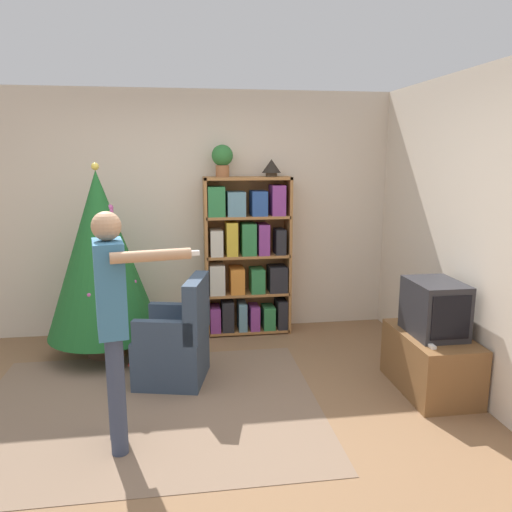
{
  "coord_description": "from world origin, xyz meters",
  "views": [
    {
      "loc": [
        -0.07,
        -3.35,
        1.93
      ],
      "look_at": [
        0.56,
        0.93,
        1.05
      ],
      "focal_mm": 35.0,
      "sensor_mm": 36.0,
      "label": 1
    }
  ],
  "objects_px": {
    "bookshelf": "(247,258)",
    "armchair": "(176,345)",
    "christmas_tree": "(101,255)",
    "table_lamp": "(271,167)",
    "television": "(435,308)",
    "standing_person": "(113,313)",
    "potted_plant": "(222,158)"
  },
  "relations": [
    {
      "from": "bookshelf",
      "to": "armchair",
      "type": "height_order",
      "value": "bookshelf"
    },
    {
      "from": "christmas_tree",
      "to": "table_lamp",
      "type": "xyz_separation_m",
      "value": [
        1.72,
        0.44,
        0.8
      ]
    },
    {
      "from": "television",
      "to": "armchair",
      "type": "height_order",
      "value": "television"
    },
    {
      "from": "christmas_tree",
      "to": "table_lamp",
      "type": "distance_m",
      "value": 1.95
    },
    {
      "from": "armchair",
      "to": "standing_person",
      "type": "distance_m",
      "value": 1.2
    },
    {
      "from": "christmas_tree",
      "to": "standing_person",
      "type": "xyz_separation_m",
      "value": [
        0.32,
        -1.64,
        -0.06
      ]
    },
    {
      "from": "christmas_tree",
      "to": "armchair",
      "type": "xyz_separation_m",
      "value": [
        0.69,
        -0.68,
        -0.68
      ]
    },
    {
      "from": "standing_person",
      "to": "table_lamp",
      "type": "distance_m",
      "value": 2.65
    },
    {
      "from": "christmas_tree",
      "to": "table_lamp",
      "type": "bearing_deg",
      "value": 14.29
    },
    {
      "from": "television",
      "to": "standing_person",
      "type": "bearing_deg",
      "value": -169.3
    },
    {
      "from": "standing_person",
      "to": "potted_plant",
      "type": "relative_size",
      "value": 4.84
    },
    {
      "from": "bookshelf",
      "to": "christmas_tree",
      "type": "distance_m",
      "value": 1.52
    },
    {
      "from": "bookshelf",
      "to": "christmas_tree",
      "type": "height_order",
      "value": "christmas_tree"
    },
    {
      "from": "christmas_tree",
      "to": "table_lamp",
      "type": "height_order",
      "value": "table_lamp"
    },
    {
      "from": "bookshelf",
      "to": "television",
      "type": "bearing_deg",
      "value": -50.4
    },
    {
      "from": "christmas_tree",
      "to": "potted_plant",
      "type": "bearing_deg",
      "value": 19.99
    },
    {
      "from": "television",
      "to": "potted_plant",
      "type": "distance_m",
      "value": 2.55
    },
    {
      "from": "television",
      "to": "christmas_tree",
      "type": "distance_m",
      "value": 3.03
    },
    {
      "from": "bookshelf",
      "to": "armchair",
      "type": "distance_m",
      "value": 1.44
    },
    {
      "from": "bookshelf",
      "to": "television",
      "type": "xyz_separation_m",
      "value": [
        1.33,
        -1.6,
        -0.12
      ]
    },
    {
      "from": "potted_plant",
      "to": "television",
      "type": "bearing_deg",
      "value": -45.73
    },
    {
      "from": "bookshelf",
      "to": "armchair",
      "type": "relative_size",
      "value": 1.85
    },
    {
      "from": "potted_plant",
      "to": "bookshelf",
      "type": "bearing_deg",
      "value": -2.47
    },
    {
      "from": "table_lamp",
      "to": "standing_person",
      "type": "bearing_deg",
      "value": -123.86
    },
    {
      "from": "christmas_tree",
      "to": "potted_plant",
      "type": "distance_m",
      "value": 1.56
    },
    {
      "from": "television",
      "to": "potted_plant",
      "type": "xyz_separation_m",
      "value": [
        -1.58,
        1.62,
        1.18
      ]
    },
    {
      "from": "television",
      "to": "standing_person",
      "type": "height_order",
      "value": "standing_person"
    },
    {
      "from": "bookshelf",
      "to": "standing_person",
      "type": "xyz_separation_m",
      "value": [
        -1.13,
        -2.07,
        0.1
      ]
    },
    {
      "from": "television",
      "to": "armchair",
      "type": "relative_size",
      "value": 0.55
    },
    {
      "from": "bookshelf",
      "to": "armchair",
      "type": "bearing_deg",
      "value": -124.31
    },
    {
      "from": "television",
      "to": "potted_plant",
      "type": "bearing_deg",
      "value": 134.27
    },
    {
      "from": "bookshelf",
      "to": "standing_person",
      "type": "relative_size",
      "value": 1.07
    }
  ]
}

